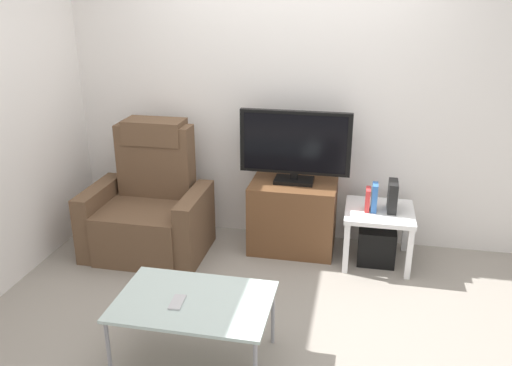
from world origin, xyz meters
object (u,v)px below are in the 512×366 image
(recliner_armchair, at_px, (150,208))
(coffee_table, at_px, (194,304))
(book_leftmost, at_px, (368,199))
(television, at_px, (295,145))
(book_middle, at_px, (374,197))
(subwoofer_box, at_px, (377,244))
(tv_stand, at_px, (293,216))
(game_console, at_px, (393,196))
(side_table, at_px, (379,218))
(cell_phone, at_px, (177,302))

(recliner_armchair, bearing_deg, coffee_table, -55.85)
(book_leftmost, bearing_deg, television, 168.25)
(book_leftmost, height_order, book_middle, book_middle)
(recliner_armchair, distance_m, subwoofer_box, 1.91)
(subwoofer_box, height_order, book_leftmost, book_leftmost)
(television, bearing_deg, tv_stand, -90.00)
(tv_stand, height_order, recliner_armchair, recliner_armchair)
(television, distance_m, game_console, 0.87)
(side_table, bearing_deg, television, 171.46)
(book_leftmost, relative_size, cell_phone, 1.21)
(coffee_table, bearing_deg, subwoofer_box, 54.45)
(book_middle, xyz_separation_m, game_console, (0.14, 0.03, 0.01))
(tv_stand, height_order, side_table, tv_stand)
(subwoofer_box, xyz_separation_m, coffee_table, (-1.07, -1.49, 0.26))
(tv_stand, xyz_separation_m, coffee_table, (-0.36, -1.58, 0.10))
(television, relative_size, book_leftmost, 4.97)
(television, xyz_separation_m, recliner_armchair, (-1.18, -0.26, -0.54))
(subwoofer_box, xyz_separation_m, book_middle, (-0.05, -0.02, 0.42))
(subwoofer_box, bearing_deg, side_table, -153.43)
(coffee_table, distance_m, cell_phone, 0.10)
(book_middle, bearing_deg, recliner_armchair, -175.73)
(side_table, distance_m, cell_phone, 1.92)
(cell_phone, bearing_deg, tv_stand, 71.02)
(book_middle, relative_size, game_console, 0.93)
(television, relative_size, book_middle, 4.02)
(tv_stand, xyz_separation_m, subwoofer_box, (0.71, -0.09, -0.15))
(cell_phone, bearing_deg, coffee_table, 26.88)
(tv_stand, height_order, game_console, game_console)
(subwoofer_box, bearing_deg, book_leftmost, -168.69)
(recliner_armchair, xyz_separation_m, cell_phone, (0.74, -1.38, 0.06))
(tv_stand, xyz_separation_m, book_leftmost, (0.61, -0.11, 0.24))
(recliner_armchair, distance_m, game_console, 2.00)
(book_middle, bearing_deg, game_console, 12.19)
(television, bearing_deg, cell_phone, -105.04)
(book_leftmost, bearing_deg, coffee_table, -123.28)
(tv_stand, distance_m, television, 0.62)
(tv_stand, distance_m, side_table, 0.72)
(book_middle, bearing_deg, television, 169.15)
(coffee_table, xyz_separation_m, cell_phone, (-0.08, -0.05, 0.03))
(television, relative_size, game_console, 3.72)
(book_leftmost, bearing_deg, tv_stand, 169.98)
(television, bearing_deg, coffee_table, -102.72)
(tv_stand, bearing_deg, side_table, -7.03)
(game_console, distance_m, cell_phone, 1.99)
(side_table, xyz_separation_m, game_console, (0.09, 0.01, 0.19))
(book_middle, xyz_separation_m, coffee_table, (-1.02, -1.47, -0.16))
(subwoofer_box, height_order, cell_phone, cell_phone)
(recliner_armchair, distance_m, book_leftmost, 1.80)
(subwoofer_box, distance_m, coffee_table, 1.85)
(television, height_order, subwoofer_box, television)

